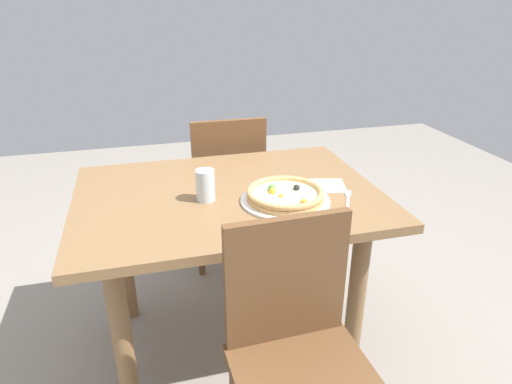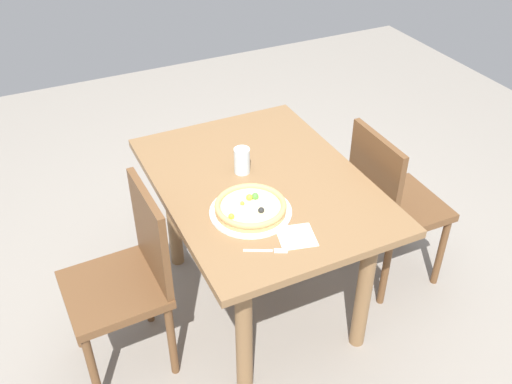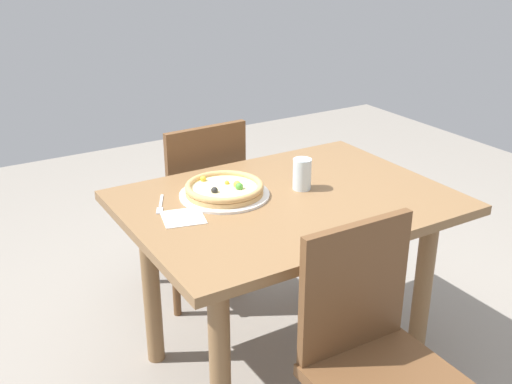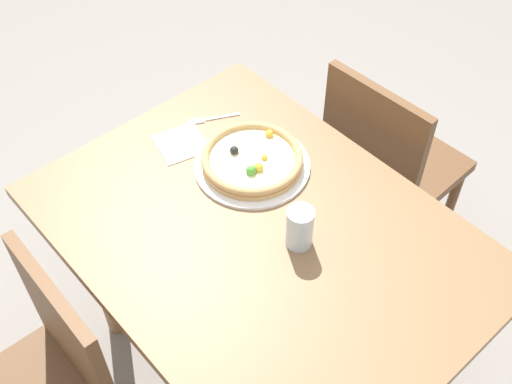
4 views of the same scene
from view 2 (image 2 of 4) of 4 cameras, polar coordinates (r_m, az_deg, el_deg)
The scene contains 9 objects.
ground_plane at distance 2.98m, azimuth 0.43°, elevation -10.52°, with size 6.00×6.00×0.00m, color gray.
dining_table at distance 2.57m, azimuth 0.49°, elevation -1.00°, with size 1.18×0.87×0.74m.
chair_near at distance 2.46m, azimuth -12.66°, elevation -8.24°, with size 0.41×0.41×0.88m.
chair_far at distance 2.87m, azimuth 13.25°, elevation -0.98°, with size 0.41×0.41×0.88m.
plate at distance 2.31m, azimuth -0.54°, elevation -1.98°, with size 0.34×0.34×0.01m, color white.
pizza at distance 2.30m, azimuth -0.54°, elevation -1.48°, with size 0.29×0.29×0.05m.
fork at distance 2.14m, azimuth 1.34°, elevation -5.88°, with size 0.09×0.15×0.00m.
drinking_glass at distance 2.52m, azimuth -1.41°, elevation 3.15°, with size 0.07×0.07×0.12m, color silver.
napkin at distance 2.20m, azimuth 4.05°, elevation -4.46°, with size 0.14×0.14×0.00m, color white.
Camera 2 is at (1.85, -0.90, 2.16)m, focal length 40.07 mm.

